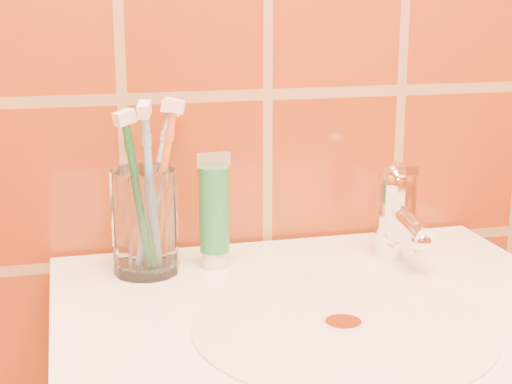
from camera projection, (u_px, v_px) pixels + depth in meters
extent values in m
cube|color=white|center=(325.00, 377.00, 0.84)|extent=(0.56, 0.46, 0.16)
cylinder|color=silver|center=(343.00, 325.00, 0.77)|extent=(0.30, 0.30, 0.00)
cylinder|color=white|center=(343.00, 323.00, 0.77)|extent=(0.04, 0.04, 0.00)
cylinder|color=white|center=(145.00, 222.00, 0.90)|extent=(0.08, 0.08, 0.12)
cylinder|color=white|center=(215.00, 259.00, 0.93)|extent=(0.03, 0.03, 0.02)
cylinder|color=#1A703A|center=(214.00, 209.00, 0.92)|extent=(0.04, 0.04, 0.10)
cube|color=beige|center=(213.00, 160.00, 0.90)|extent=(0.04, 0.00, 0.02)
cylinder|color=white|center=(395.00, 219.00, 0.96)|extent=(0.05, 0.05, 0.09)
sphere|color=white|center=(397.00, 182.00, 0.95)|extent=(0.05, 0.05, 0.05)
cylinder|color=white|center=(409.00, 222.00, 0.92)|extent=(0.02, 0.09, 0.03)
cube|color=white|center=(402.00, 169.00, 0.93)|extent=(0.02, 0.06, 0.01)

